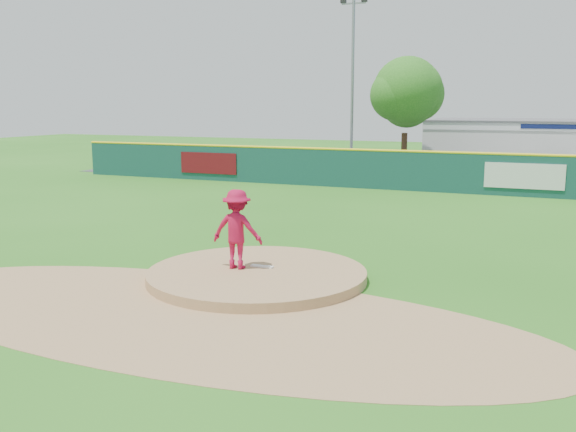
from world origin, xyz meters
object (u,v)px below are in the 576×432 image
at_px(pitcher, 237,229).
at_px(pool_building_grp, 547,145).
at_px(light_pole_left, 352,77).
at_px(van, 556,167).
at_px(playground_slide, 219,160).
at_px(deciduous_tree, 406,100).

distance_m(pitcher, pool_building_grp, 32.68).
height_order(pool_building_grp, light_pole_left, light_pole_left).
relative_size(van, light_pole_left, 0.47).
bearing_deg(pool_building_grp, playground_slide, -155.84).
height_order(pitcher, van, pitcher).
relative_size(van, deciduous_tree, 0.71).
bearing_deg(pitcher, light_pole_left, -84.34).
xyz_separation_m(van, light_pole_left, (-12.67, 1.18, 5.31)).
height_order(van, pool_building_grp, pool_building_grp).
relative_size(van, playground_slide, 2.07).
bearing_deg(light_pole_left, playground_slide, -153.53).
relative_size(pool_building_grp, playground_slide, 6.04).
distance_m(pitcher, playground_slide, 26.68).
bearing_deg(van, deciduous_tree, 93.22).
bearing_deg(playground_slide, deciduous_tree, 9.21).
xyz_separation_m(pitcher, deciduous_tree, (-1.46, 25.02, 3.30)).
height_order(deciduous_tree, light_pole_left, light_pole_left).
xyz_separation_m(van, pool_building_grp, (-0.67, 6.17, 0.92)).
height_order(van, deciduous_tree, deciduous_tree).
height_order(pitcher, pool_building_grp, pool_building_grp).
bearing_deg(light_pole_left, pool_building_grp, 22.60).
relative_size(pitcher, pool_building_grp, 0.13).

